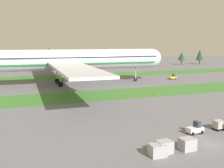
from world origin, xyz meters
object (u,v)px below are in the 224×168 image
Objects in this scene: uld_container_1 at (164,147)px; uld_container_2 at (187,144)px; baggage_tug at (195,129)px; taxiway_marker_0 at (158,95)px; cargo_dolly_lead at (220,124)px; taxiway_marker_1 at (144,95)px; airliner at (65,60)px; uld_container_0 at (157,150)px; pushback_tractor at (173,77)px.

uld_container_2 is (3.43, -0.15, -0.02)m from uld_container_1.
uld_container_1 is 1.00× the size of uld_container_2.
baggage_tug is 29.43m from taxiway_marker_0.
taxiway_marker_1 is at bearing -5.05° from cargo_dolly_lead.
airliner reaches higher than uld_container_2.
baggage_tug is at bearing 29.04° from uld_container_0.
uld_container_2 is (-35.92, -59.79, -0.00)m from pushback_tractor.
uld_container_0 is at bearing 115.22° from baggage_tug.
uld_container_2 is at bearing -107.33° from taxiway_marker_1.
baggage_tug is 7.09m from uld_container_2.
airliner is at bearing 95.24° from uld_container_2.
taxiway_marker_1 is (10.67, 34.19, -0.56)m from uld_container_2.
uld_container_1 is at bearing 177.58° from uld_container_2.
airliner is at bearing 125.50° from taxiway_marker_0.
cargo_dolly_lead is 15.87m from uld_container_0.
taxiway_marker_1 is at bearing 67.50° from uld_container_1.
uld_container_2 is at bearing 130.89° from baggage_tug.
cargo_dolly_lead is at bearing -91.23° from taxiway_marker_1.
baggage_tug is 62.91m from pushback_tractor.
pushback_tractor reaches higher than cargo_dolly_lead.
airliner is at bearing 121.53° from taxiway_marker_1.
uld_container_2 is 35.82m from taxiway_marker_1.
cargo_dolly_lead is 60.30m from pushback_tractor.
pushback_tractor is 69.76m from uld_container_2.
cargo_dolly_lead is 27.94m from taxiway_marker_0.
uld_container_1 is at bearing 115.94° from baggage_tug.
uld_container_2 is 4.01× the size of taxiway_marker_1.
baggage_tug is 1.02× the size of pushback_tractor.
cargo_dolly_lead is at bearing 21.29° from uld_container_0.
uld_container_2 is (4.73, 0.44, 0.02)m from uld_container_0.
airliner is at bearing 90.00° from pushback_tractor.
pushback_tractor reaches higher than taxiway_marker_0.
uld_container_0 is at bearing -174.71° from uld_container_2.
uld_container_1 is 36.86m from taxiway_marker_1.
taxiway_marker_0 is at bearing 36.68° from airliner.
uld_container_2 is 2.93× the size of taxiway_marker_0.
baggage_tug reaches higher than uld_container_1.
baggage_tug is at bearing -100.92° from taxiway_marker_1.
uld_container_0 is at bearing 147.16° from pushback_tractor.
uld_container_2 reaches higher than taxiway_marker_1.
cargo_dolly_lead is 28.88m from taxiway_marker_1.
baggage_tug is 1.34× the size of uld_container_2.
uld_container_2 is (-5.04, -4.99, -0.00)m from baggage_tug.
airliner is 43.66× the size of uld_container_0.
pushback_tractor is 72.67m from uld_container_0.
uld_container_1 reaches higher than uld_container_2.
pushback_tractor is at bearing 56.58° from uld_container_1.
uld_container_2 is at bearing 114.08° from cargo_dolly_lead.
pushback_tractor is at bearing -33.22° from baggage_tug.
taxiway_marker_1 is at bearing -14.74° from baggage_tug.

